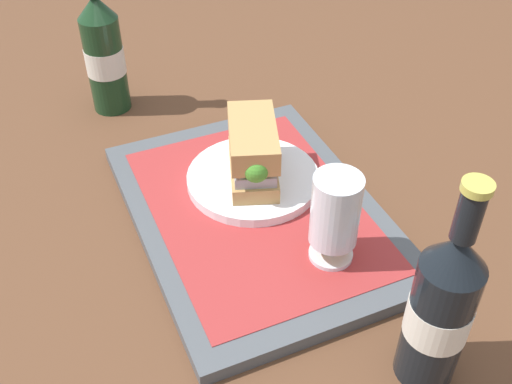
% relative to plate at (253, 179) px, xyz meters
% --- Properties ---
extents(ground_plane, '(3.00, 3.00, 0.00)m').
position_rel_plate_xyz_m(ground_plane, '(0.05, -0.02, -0.03)').
color(ground_plane, brown).
extents(tray, '(0.44, 0.32, 0.02)m').
position_rel_plate_xyz_m(tray, '(0.05, -0.02, -0.02)').
color(tray, '#4C5156').
rests_on(tray, ground_plane).
extents(placemat, '(0.38, 0.27, 0.00)m').
position_rel_plate_xyz_m(placemat, '(0.05, -0.02, -0.01)').
color(placemat, '#9E2D2D').
rests_on(placemat, tray).
extents(plate, '(0.19, 0.19, 0.01)m').
position_rel_plate_xyz_m(plate, '(0.00, 0.00, 0.00)').
color(plate, white).
rests_on(plate, placemat).
extents(sandwich, '(0.14, 0.10, 0.08)m').
position_rel_plate_xyz_m(sandwich, '(0.00, -0.00, 0.05)').
color(sandwich, tan).
rests_on(sandwich, plate).
extents(beer_glass, '(0.06, 0.06, 0.12)m').
position_rel_plate_xyz_m(beer_glass, '(0.17, 0.03, 0.06)').
color(beer_glass, silver).
rests_on(beer_glass, placemat).
extents(beer_bottle, '(0.07, 0.07, 0.27)m').
position_rel_plate_xyz_m(beer_bottle, '(0.35, 0.05, 0.08)').
color(beer_bottle, black).
rests_on(beer_bottle, ground_plane).
extents(second_bottle, '(0.07, 0.07, 0.27)m').
position_rel_plate_xyz_m(second_bottle, '(-0.31, -0.13, 0.08)').
color(second_bottle, '#19381E').
rests_on(second_bottle, ground_plane).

